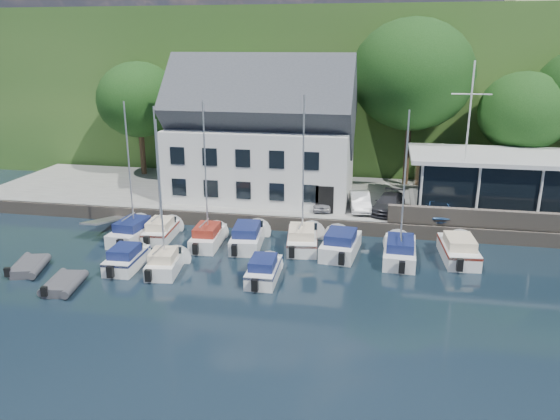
{
  "coord_description": "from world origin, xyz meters",
  "views": [
    {
      "loc": [
        2.44,
        -25.09,
        12.85
      ],
      "look_at": [
        -4.09,
        9.0,
        2.14
      ],
      "focal_mm": 35.0,
      "sensor_mm": 36.0,
      "label": 1
    }
  ],
  "objects_px": {
    "boat_r1_3": "(248,234)",
    "boat_r1_5": "(341,242)",
    "boat_r1_6": "(404,190)",
    "boat_r2_2": "(264,268)",
    "boat_r2_0": "(127,257)",
    "dinghy_1": "(64,282)",
    "boat_r1_2": "(206,181)",
    "boat_r1_7": "(459,247)",
    "club_pavilion": "(500,182)",
    "car_dgrey": "(389,203)",
    "flagpole": "(467,143)",
    "boat_r1_4": "(303,180)",
    "boat_r1_0": "(130,174)",
    "boat_r1_1": "(158,179)",
    "car_blue": "(437,207)",
    "dinghy_0": "(29,265)",
    "car_white": "(360,201)",
    "car_silver": "(322,201)",
    "boat_r2_1": "(161,203)",
    "harbor_building": "(262,141)"
  },
  "relations": [
    {
      "from": "boat_r1_2",
      "to": "boat_r1_6",
      "type": "xyz_separation_m",
      "value": [
        12.36,
        -0.19,
        0.08
      ]
    },
    {
      "from": "boat_r1_0",
      "to": "boat_r1_5",
      "type": "distance_m",
      "value": 14.44
    },
    {
      "from": "boat_r1_6",
      "to": "boat_r1_2",
      "type": "bearing_deg",
      "value": -179.08
    },
    {
      "from": "boat_r1_6",
      "to": "boat_r1_7",
      "type": "distance_m",
      "value": 5.16
    },
    {
      "from": "club_pavilion",
      "to": "car_dgrey",
      "type": "distance_m",
      "value": 8.39
    },
    {
      "from": "boat_r2_0",
      "to": "dinghy_1",
      "type": "relative_size",
      "value": 1.61
    },
    {
      "from": "car_white",
      "to": "car_dgrey",
      "type": "xyz_separation_m",
      "value": [
        2.08,
        -0.13,
        -0.0
      ]
    },
    {
      "from": "boat_r1_5",
      "to": "boat_r2_2",
      "type": "bearing_deg",
      "value": -123.7
    },
    {
      "from": "club_pavilion",
      "to": "car_blue",
      "type": "distance_m",
      "value": 5.55
    },
    {
      "from": "boat_r1_2",
      "to": "dinghy_0",
      "type": "relative_size",
      "value": 2.78
    },
    {
      "from": "flagpole",
      "to": "boat_r2_2",
      "type": "distance_m",
      "value": 16.75
    },
    {
      "from": "boat_r1_0",
      "to": "dinghy_0",
      "type": "height_order",
      "value": "boat_r1_0"
    },
    {
      "from": "car_dgrey",
      "to": "car_blue",
      "type": "relative_size",
      "value": 1.14
    },
    {
      "from": "boat_r1_3",
      "to": "dinghy_0",
      "type": "relative_size",
      "value": 2.05
    },
    {
      "from": "club_pavilion",
      "to": "car_silver",
      "type": "xyz_separation_m",
      "value": [
        -12.78,
        -2.4,
        -1.5
      ]
    },
    {
      "from": "boat_r1_3",
      "to": "dinghy_1",
      "type": "bearing_deg",
      "value": -140.32
    },
    {
      "from": "boat_r1_1",
      "to": "boat_r1_5",
      "type": "xyz_separation_m",
      "value": [
        12.27,
        -0.63,
        -3.38
      ]
    },
    {
      "from": "flagpole",
      "to": "boat_r1_4",
      "type": "distance_m",
      "value": 11.73
    },
    {
      "from": "boat_r1_6",
      "to": "boat_r2_2",
      "type": "relative_size",
      "value": 1.74
    },
    {
      "from": "boat_r1_2",
      "to": "boat_r2_0",
      "type": "distance_m",
      "value": 6.83
    },
    {
      "from": "boat_r1_1",
      "to": "boat_r1_6",
      "type": "bearing_deg",
      "value": -7.7
    },
    {
      "from": "flagpole",
      "to": "dinghy_0",
      "type": "xyz_separation_m",
      "value": [
        -25.52,
        -11.91,
        -5.99
      ]
    },
    {
      "from": "club_pavilion",
      "to": "dinghy_1",
      "type": "xyz_separation_m",
      "value": [
        -25.23,
        -16.64,
        -2.69
      ]
    },
    {
      "from": "boat_r1_0",
      "to": "boat_r1_2",
      "type": "bearing_deg",
      "value": 4.28
    },
    {
      "from": "car_dgrey",
      "to": "car_blue",
      "type": "bearing_deg",
      "value": 4.12
    },
    {
      "from": "flagpole",
      "to": "boat_r2_2",
      "type": "height_order",
      "value": "flagpole"
    },
    {
      "from": "car_white",
      "to": "dinghy_0",
      "type": "height_order",
      "value": "car_white"
    },
    {
      "from": "boat_r1_2",
      "to": "boat_r1_7",
      "type": "distance_m",
      "value": 16.32
    },
    {
      "from": "car_white",
      "to": "boat_r2_2",
      "type": "relative_size",
      "value": 0.77
    },
    {
      "from": "car_silver",
      "to": "boat_r2_1",
      "type": "relative_size",
      "value": 0.39
    },
    {
      "from": "boat_r1_0",
      "to": "boat_r2_0",
      "type": "distance_m",
      "value": 6.22
    },
    {
      "from": "car_blue",
      "to": "boat_r1_3",
      "type": "height_order",
      "value": "car_blue"
    },
    {
      "from": "harbor_building",
      "to": "boat_r1_4",
      "type": "height_order",
      "value": "harbor_building"
    },
    {
      "from": "boat_r1_4",
      "to": "boat_r2_2",
      "type": "bearing_deg",
      "value": -112.09
    },
    {
      "from": "boat_r1_4",
      "to": "boat_r1_7",
      "type": "bearing_deg",
      "value": -8.41
    },
    {
      "from": "car_white",
      "to": "boat_r1_0",
      "type": "distance_m",
      "value": 16.44
    },
    {
      "from": "flagpole",
      "to": "boat_r1_6",
      "type": "bearing_deg",
      "value": -124.41
    },
    {
      "from": "boat_r1_0",
      "to": "boat_r1_1",
      "type": "bearing_deg",
      "value": 27.4
    },
    {
      "from": "dinghy_1",
      "to": "boat_r2_0",
      "type": "bearing_deg",
      "value": 48.72
    },
    {
      "from": "boat_r1_3",
      "to": "boat_r1_5",
      "type": "distance_m",
      "value": 6.15
    },
    {
      "from": "boat_r1_5",
      "to": "boat_r2_2",
      "type": "distance_m",
      "value": 6.15
    },
    {
      "from": "boat_r1_7",
      "to": "boat_r1_2",
      "type": "bearing_deg",
      "value": 177.49
    },
    {
      "from": "boat_r1_4",
      "to": "boat_r1_6",
      "type": "bearing_deg",
      "value": -15.8
    },
    {
      "from": "club_pavilion",
      "to": "boat_r1_2",
      "type": "distance_m",
      "value": 21.5
    },
    {
      "from": "car_blue",
      "to": "boat_r2_0",
      "type": "xyz_separation_m",
      "value": [
        -18.53,
        -10.56,
        -0.97
      ]
    },
    {
      "from": "car_dgrey",
      "to": "boat_r1_7",
      "type": "bearing_deg",
      "value": -41.84
    },
    {
      "from": "flagpole",
      "to": "car_dgrey",
      "type": "bearing_deg",
      "value": 172.79
    },
    {
      "from": "boat_r1_6",
      "to": "boat_r2_0",
      "type": "xyz_separation_m",
      "value": [
        -15.93,
        -4.34,
        -3.73
      ]
    },
    {
      "from": "flagpole",
      "to": "boat_r1_3",
      "type": "distance_m",
      "value": 15.99
    },
    {
      "from": "boat_r1_4",
      "to": "boat_r1_2",
      "type": "bearing_deg",
      "value": 178.99
    }
  ]
}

